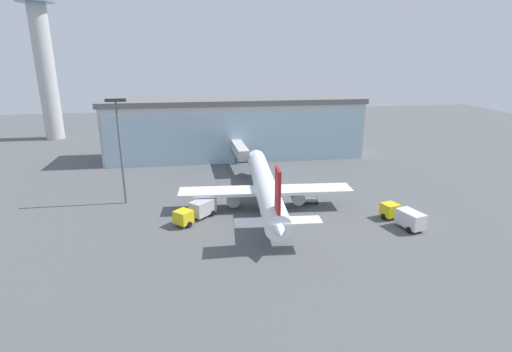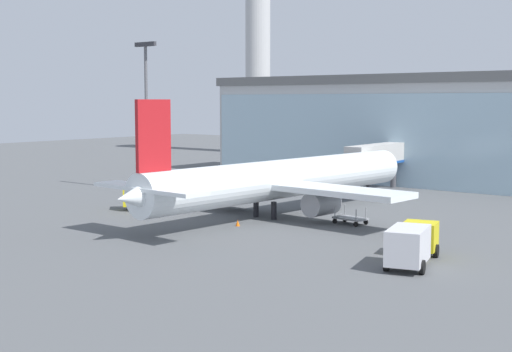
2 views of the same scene
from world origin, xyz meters
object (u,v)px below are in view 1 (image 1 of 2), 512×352
at_px(fuel_truck, 404,216).
at_px(control_tower, 42,48).
at_px(catering_truck, 197,210).
at_px(safety_cone_wingtip, 177,215).
at_px(baggage_cart, 309,200).
at_px(apron_light_mast, 120,142).
at_px(safety_cone_nose, 276,220).
at_px(jet_bridge, 240,151).
at_px(airplane, 265,187).

bearing_deg(fuel_truck, control_tower, 28.89).
height_order(catering_truck, safety_cone_wingtip, catering_truck).
bearing_deg(safety_cone_wingtip, baggage_cart, 5.93).
bearing_deg(control_tower, baggage_cart, -46.95).
bearing_deg(safety_cone_wingtip, apron_light_mast, 139.46).
height_order(control_tower, safety_cone_wingtip, control_tower).
bearing_deg(apron_light_mast, safety_cone_wingtip, -40.54).
height_order(fuel_truck, safety_cone_wingtip, fuel_truck).
relative_size(fuel_truck, safety_cone_nose, 13.85).
height_order(jet_bridge, baggage_cart, jet_bridge).
xyz_separation_m(control_tower, safety_cone_nose, (51.19, -69.08, -24.86)).
distance_m(apron_light_mast, airplane, 24.43).
bearing_deg(control_tower, airplane, -50.89).
relative_size(jet_bridge, fuel_truck, 1.60).
xyz_separation_m(airplane, safety_cone_nose, (0.50, -6.73, -3.06)).
height_order(catering_truck, fuel_truck, same).
xyz_separation_m(control_tower, safety_cone_wingtip, (36.40, -64.64, -24.86)).
distance_m(catering_truck, baggage_cart, 19.16).
relative_size(jet_bridge, catering_truck, 1.80).
distance_m(control_tower, apron_light_mast, 65.42).
relative_size(airplane, baggage_cart, 12.76).
bearing_deg(baggage_cart, fuel_truck, -38.72).
height_order(control_tower, apron_light_mast, control_tower).
relative_size(fuel_truck, safety_cone_wingtip, 13.85).
distance_m(safety_cone_nose, safety_cone_wingtip, 15.44).
bearing_deg(safety_cone_nose, baggage_cart, 43.46).
xyz_separation_m(safety_cone_nose, safety_cone_wingtip, (-14.79, 4.44, 0.00)).
relative_size(control_tower, baggage_cart, 14.00).
bearing_deg(airplane, catering_truck, 113.52).
height_order(airplane, catering_truck, airplane).
height_order(fuel_truck, safety_cone_nose, fuel_truck).
bearing_deg(safety_cone_wingtip, jet_bridge, 61.89).
xyz_separation_m(airplane, safety_cone_wingtip, (-14.29, -2.29, -3.06)).
height_order(jet_bridge, safety_cone_wingtip, jet_bridge).
distance_m(catering_truck, safety_cone_nose, 12.08).
xyz_separation_m(catering_truck, safety_cone_nose, (11.67, -2.88, -1.19)).
distance_m(apron_light_mast, baggage_cart, 32.38).
xyz_separation_m(apron_light_mast, safety_cone_wingtip, (8.55, -7.31, -10.12)).
xyz_separation_m(baggage_cart, safety_cone_wingtip, (-21.87, -2.27, -0.23)).
height_order(control_tower, catering_truck, control_tower).
relative_size(safety_cone_nose, safety_cone_wingtip, 1.00).
bearing_deg(fuel_truck, safety_cone_wingtip, 60.82).
relative_size(catering_truck, safety_cone_wingtip, 12.32).
xyz_separation_m(control_tower, fuel_truck, (69.20, -73.24, -23.67)).
relative_size(fuel_truck, baggage_cart, 2.58).
bearing_deg(fuel_truck, safety_cone_nose, 62.50).
distance_m(jet_bridge, control_tower, 67.20).
bearing_deg(catering_truck, baggage_cart, 145.60).
distance_m(control_tower, airplane, 83.26).
bearing_deg(apron_light_mast, jet_bridge, 37.96).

